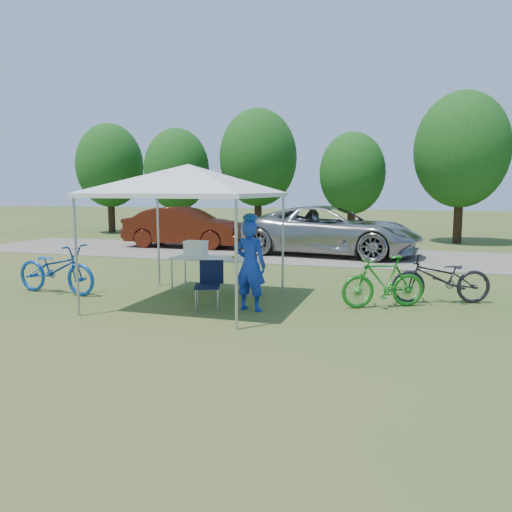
{
  "coord_description": "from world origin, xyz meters",
  "views": [
    {
      "loc": [
        4.13,
        -8.87,
        2.23
      ],
      "look_at": [
        0.74,
        2.0,
        0.73
      ],
      "focal_mm": 35.0,
      "sensor_mm": 36.0,
      "label": 1
    }
  ],
  "objects_px": {
    "cooler": "(196,249)",
    "sedan": "(185,227)",
    "bike_green": "(383,282)",
    "folding_table": "(216,259)",
    "bike_blue": "(56,269)",
    "bike_dark": "(441,278)",
    "folding_chair": "(209,280)",
    "cyclist": "(250,265)",
    "minivan": "(331,230)"
  },
  "relations": [
    {
      "from": "bike_green",
      "to": "bike_dark",
      "type": "height_order",
      "value": "bike_dark"
    },
    {
      "from": "folding_chair",
      "to": "bike_dark",
      "type": "xyz_separation_m",
      "value": [
        4.25,
        1.69,
        -0.02
      ]
    },
    {
      "from": "folding_chair",
      "to": "cyclist",
      "type": "distance_m",
      "value": 0.88
    },
    {
      "from": "bike_blue",
      "to": "folding_chair",
      "type": "bearing_deg",
      "value": -88.12
    },
    {
      "from": "folding_chair",
      "to": "bike_dark",
      "type": "height_order",
      "value": "bike_dark"
    },
    {
      "from": "folding_chair",
      "to": "minivan",
      "type": "height_order",
      "value": "minivan"
    },
    {
      "from": "cooler",
      "to": "sedan",
      "type": "bearing_deg",
      "value": 116.97
    },
    {
      "from": "folding_chair",
      "to": "minivan",
      "type": "distance_m",
      "value": 8.5
    },
    {
      "from": "folding_table",
      "to": "minivan",
      "type": "height_order",
      "value": "minivan"
    },
    {
      "from": "folding_table",
      "to": "minivan",
      "type": "relative_size",
      "value": 0.31
    },
    {
      "from": "minivan",
      "to": "bike_blue",
      "type": "bearing_deg",
      "value": 158.08
    },
    {
      "from": "cooler",
      "to": "cyclist",
      "type": "height_order",
      "value": "cyclist"
    },
    {
      "from": "bike_dark",
      "to": "bike_green",
      "type": "bearing_deg",
      "value": -74.62
    },
    {
      "from": "bike_dark",
      "to": "sedan",
      "type": "distance_m",
      "value": 11.68
    },
    {
      "from": "bike_green",
      "to": "bike_blue",
      "type": "bearing_deg",
      "value": -110.3
    },
    {
      "from": "cooler",
      "to": "bike_blue",
      "type": "distance_m",
      "value": 3.05
    },
    {
      "from": "cyclist",
      "to": "sedan",
      "type": "distance_m",
      "value": 10.65
    },
    {
      "from": "bike_green",
      "to": "cooler",
      "type": "bearing_deg",
      "value": -121.86
    },
    {
      "from": "folding_table",
      "to": "bike_blue",
      "type": "bearing_deg",
      "value": -160.81
    },
    {
      "from": "folding_table",
      "to": "bike_blue",
      "type": "distance_m",
      "value": 3.46
    },
    {
      "from": "bike_dark",
      "to": "folding_chair",
      "type": "bearing_deg",
      "value": -85.75
    },
    {
      "from": "minivan",
      "to": "sedan",
      "type": "xyz_separation_m",
      "value": [
        -5.8,
        0.63,
        -0.06
      ]
    },
    {
      "from": "cooler",
      "to": "bike_green",
      "type": "xyz_separation_m",
      "value": [
        4.06,
        -0.36,
        -0.46
      ]
    },
    {
      "from": "folding_table",
      "to": "bike_dark",
      "type": "bearing_deg",
      "value": 4.06
    },
    {
      "from": "folding_table",
      "to": "sedan",
      "type": "distance_m",
      "value": 8.87
    },
    {
      "from": "cyclist",
      "to": "bike_dark",
      "type": "xyz_separation_m",
      "value": [
        3.43,
        1.67,
        -0.34
      ]
    },
    {
      "from": "folding_table",
      "to": "bike_green",
      "type": "bearing_deg",
      "value": -5.79
    },
    {
      "from": "bike_dark",
      "to": "minivan",
      "type": "relative_size",
      "value": 0.32
    },
    {
      "from": "folding_table",
      "to": "bike_blue",
      "type": "height_order",
      "value": "bike_blue"
    },
    {
      "from": "cyclist",
      "to": "bike_blue",
      "type": "height_order",
      "value": "cyclist"
    },
    {
      "from": "cyclist",
      "to": "sedan",
      "type": "relative_size",
      "value": 0.36
    },
    {
      "from": "cooler",
      "to": "bike_green",
      "type": "bearing_deg",
      "value": -5.13
    },
    {
      "from": "cooler",
      "to": "bike_dark",
      "type": "distance_m",
      "value": 5.16
    },
    {
      "from": "folding_table",
      "to": "folding_chair",
      "type": "relative_size",
      "value": 2.11
    },
    {
      "from": "sedan",
      "to": "bike_green",
      "type": "bearing_deg",
      "value": -137.12
    },
    {
      "from": "folding_chair",
      "to": "cyclist",
      "type": "relative_size",
      "value": 0.53
    },
    {
      "from": "folding_table",
      "to": "bike_green",
      "type": "height_order",
      "value": "bike_green"
    },
    {
      "from": "cyclist",
      "to": "minivan",
      "type": "xyz_separation_m",
      "value": [
        0.17,
        8.41,
        0.01
      ]
    },
    {
      "from": "cyclist",
      "to": "bike_green",
      "type": "distance_m",
      "value": 2.58
    },
    {
      "from": "cooler",
      "to": "bike_green",
      "type": "distance_m",
      "value": 4.1
    },
    {
      "from": "folding_chair",
      "to": "cyclist",
      "type": "xyz_separation_m",
      "value": [
        0.82,
        0.02,
        0.32
      ]
    },
    {
      "from": "folding_chair",
      "to": "bike_green",
      "type": "height_order",
      "value": "bike_green"
    },
    {
      "from": "bike_blue",
      "to": "bike_dark",
      "type": "distance_m",
      "value": 8.06
    },
    {
      "from": "folding_table",
      "to": "bike_blue",
      "type": "relative_size",
      "value": 0.92
    },
    {
      "from": "folding_chair",
      "to": "cooler",
      "type": "bearing_deg",
      "value": 104.07
    },
    {
      "from": "folding_chair",
      "to": "sedan",
      "type": "xyz_separation_m",
      "value": [
        -4.81,
        9.07,
        0.27
      ]
    },
    {
      "from": "bike_dark",
      "to": "sedan",
      "type": "bearing_deg",
      "value": -146.61
    },
    {
      "from": "minivan",
      "to": "sedan",
      "type": "relative_size",
      "value": 1.28
    },
    {
      "from": "folding_table",
      "to": "bike_dark",
      "type": "xyz_separation_m",
      "value": [
        4.66,
        0.33,
        -0.22
      ]
    },
    {
      "from": "bike_green",
      "to": "sedan",
      "type": "height_order",
      "value": "sedan"
    }
  ]
}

